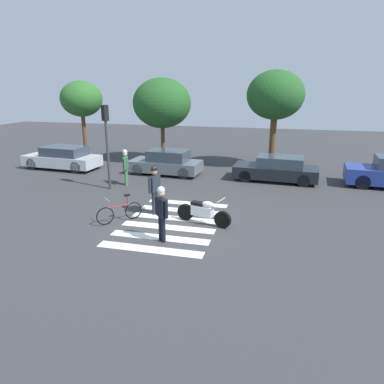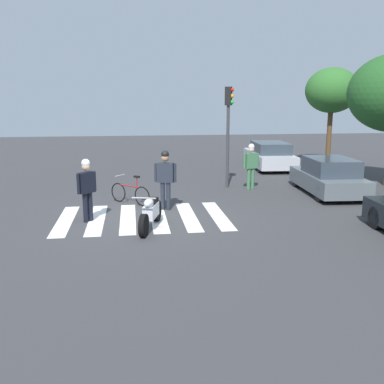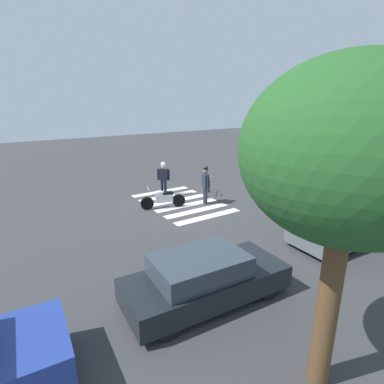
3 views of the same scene
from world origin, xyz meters
TOP-DOWN VIEW (x-y plane):
  - ground_plane at (0.00, 0.00)m, footprint 60.00×60.00m
  - police_motorcycle at (1.12, 0.18)m, footprint 2.07×0.85m
  - leaning_bicycle at (-1.85, -0.37)m, footprint 1.21×1.29m
  - officer_on_foot at (-0.90, 0.74)m, footprint 0.33×0.68m
  - officer_by_motorcycle at (0.17, -1.57)m, footprint 0.52×0.50m
  - pedestrian_bystander at (-3.68, 4.27)m, footprint 0.33×0.65m
  - crosswalk_stripes at (0.00, 0.00)m, footprint 3.34×4.95m
  - car_silver_sedan at (-8.77, 6.65)m, footprint 4.51×2.06m
  - car_grey_coupe at (-2.45, 6.89)m, footprint 4.00×1.97m
  - traffic_light_pole at (-4.16, 3.46)m, footprint 0.32×0.36m
  - street_tree_near at (-9.20, 9.97)m, footprint 2.69×2.69m

SIDE VIEW (x-z plane):
  - ground_plane at x=0.00m, z-range 0.00..0.00m
  - crosswalk_stripes at x=0.00m, z-range 0.00..0.01m
  - leaning_bicycle at x=-1.85m, z-range -0.13..0.86m
  - police_motorcycle at x=1.12m, z-range -0.06..0.96m
  - car_grey_coupe at x=-2.45m, z-range -0.04..1.31m
  - car_silver_sedan at x=-8.77m, z-range -0.02..1.30m
  - pedestrian_bystander at x=-3.68m, z-range 0.14..1.92m
  - officer_by_motorcycle at x=0.17m, z-range 0.15..1.96m
  - officer_on_foot at x=-0.90m, z-range 0.17..2.06m
  - traffic_light_pole at x=-4.16m, z-range 0.69..4.60m
  - street_tree_near at x=-9.20m, z-range 1.34..6.38m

